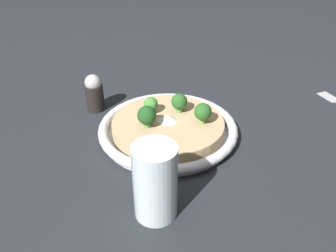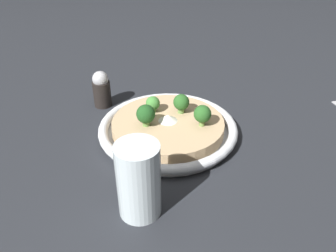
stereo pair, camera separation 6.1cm
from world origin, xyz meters
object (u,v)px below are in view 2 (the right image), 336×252
Objects in this scene: pepper_shaker at (102,89)px; risotto_bowl at (168,128)px; broccoli_right at (181,103)px; broccoli_back_right at (153,104)px; broccoli_back at (146,114)px; drinking_glass at (139,180)px; broccoli_front_left at (202,114)px.

risotto_bowl is at bearing -120.29° from pepper_shaker.
broccoli_right is 0.48× the size of pepper_shaker.
broccoli_back is (-0.05, 0.00, 0.00)m from broccoli_back_right.
broccoli_back reaches higher than broccoli_right.
drinking_glass is at bearing -171.21° from broccoli_back.
broccoli_back_right is at bearing 50.09° from risotto_bowl.
broccoli_back_right is 0.29× the size of drinking_glass.
broccoli_back is 0.08m from broccoli_right.
broccoli_back_right is at bearing 70.13° from broccoli_front_left.
broccoli_front_left is 0.10m from broccoli_back_right.
drinking_glass is (-0.20, 0.01, 0.04)m from risotto_bowl.
risotto_bowl is at bearing 148.36° from broccoli_right.
broccoli_back is at bearing 120.32° from risotto_bowl.
drinking_glass is at bearing -152.71° from pepper_shaker.
pepper_shaker is at bearing 59.71° from risotto_bowl.
drinking_glass is 0.33m from pepper_shaker.
risotto_bowl is at bearing -59.68° from broccoli_back.
risotto_bowl is 0.06m from broccoli_back.
broccoli_back_right is at bearing -117.30° from pepper_shaker.
pepper_shaker reaches higher than broccoli_front_left.
drinking_glass is at bearing -174.00° from broccoli_back_right.
broccoli_back_right reaches higher than risotto_bowl.
drinking_glass reaches higher than pepper_shaker.
broccoli_back_right is at bearing 95.56° from broccoli_right.
broccoli_right is at bearing -31.64° from risotto_bowl.
pepper_shaker is (0.06, 0.18, -0.01)m from broccoli_right.
risotto_bowl is 0.20m from drinking_glass.
broccoli_back_right is 0.85× the size of broccoli_right.
broccoli_right is (0.01, -0.06, 0.00)m from broccoli_back_right.
broccoli_front_left is 0.10m from broccoli_back.
risotto_bowl is 6.81× the size of broccoli_right.
broccoli_front_left and broccoli_back have the same top height.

